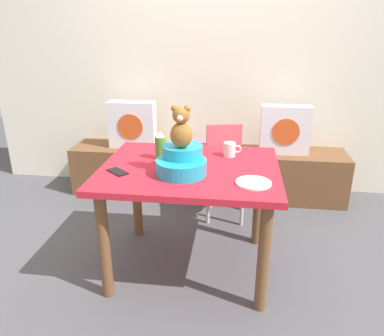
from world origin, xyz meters
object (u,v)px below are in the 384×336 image
highchair (227,160)px  ketchup_bottle (160,146)px  book_stack (200,145)px  dining_table (190,183)px  coffee_mug (230,149)px  cell_phone (118,172)px  teddy_bear (181,128)px  dinner_plate_near (254,183)px  pillow_floral_right (285,130)px  pillow_floral_left (132,125)px  infant_seat_teal (182,162)px

highchair → ketchup_bottle: 0.83m
book_stack → ketchup_bottle: ketchup_bottle is taller
dining_table → ketchup_bottle: ketchup_bottle is taller
coffee_mug → cell_phone: bearing=-150.1°
teddy_bear → dinner_plate_near: size_ratio=1.25×
pillow_floral_right → highchair: bearing=-140.4°
pillow_floral_left → ketchup_bottle: size_ratio=2.38×
highchair → coffee_mug: (0.03, -0.54, 0.27)m
book_stack → coffee_mug: coffee_mug is taller
highchair → teddy_bear: (-0.24, -0.88, 0.50)m
ketchup_bottle → dinner_plate_near: bearing=-29.9°
cell_phone → book_stack: bearing=25.0°
ketchup_bottle → book_stack: bearing=82.1°
ketchup_bottle → pillow_floral_left: bearing=115.2°
infant_seat_teal → dinner_plate_near: size_ratio=1.65×
dining_table → infant_seat_teal: (-0.03, -0.12, 0.19)m
cell_phone → dinner_plate_near: bearing=-55.3°
pillow_floral_left → dining_table: 1.38m
pillow_floral_left → dinner_plate_near: size_ratio=2.20×
highchair → book_stack: bearing=121.5°
dinner_plate_near → cell_phone: (-0.81, 0.07, -0.00)m
pillow_floral_right → ketchup_bottle: 1.41m
teddy_bear → cell_phone: 0.47m
highchair → teddy_bear: size_ratio=3.16×
coffee_mug → cell_phone: 0.76m
book_stack → coffee_mug: 1.06m
pillow_floral_left → coffee_mug: bearing=-45.1°
pillow_floral_right → dining_table: 1.38m
dining_table → coffee_mug: 0.37m
dining_table → teddy_bear: (-0.03, -0.12, 0.39)m
book_stack → dinner_plate_near: bearing=-72.5°
pillow_floral_left → infant_seat_teal: bearing=-62.4°
infant_seat_teal → highchair: bearing=74.7°
highchair → dining_table: bearing=-105.1°
pillow_floral_left → dinner_plate_near: (1.10, -1.40, 0.07)m
infant_seat_teal → cell_phone: infant_seat_teal is taller
infant_seat_teal → teddy_bear: 0.21m
dining_table → highchair: highchair is taller
ketchup_bottle → cell_phone: bearing=-127.2°
infant_seat_teal → teddy_bear: (0.00, -0.00, 0.21)m
dinner_plate_near → teddy_bear: bearing=165.4°
pillow_floral_left → highchair: 1.02m
highchair → dinner_plate_near: size_ratio=3.95×
infant_seat_teal → ketchup_bottle: bearing=127.2°
highchair → cell_phone: 1.13m
pillow_floral_right → coffee_mug: (-0.47, -0.95, 0.11)m
pillow_floral_right → coffee_mug: size_ratio=3.67×
pillow_floral_left → cell_phone: 1.37m
book_stack → dining_table: bearing=-87.1°
dining_table → ketchup_bottle: bearing=150.9°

